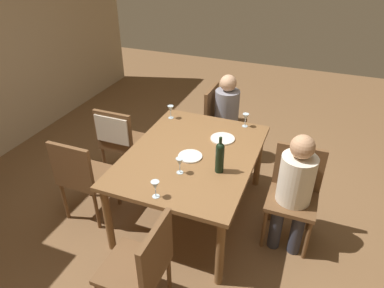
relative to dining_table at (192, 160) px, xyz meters
name	(u,v)px	position (x,y,z in m)	size (l,w,h in m)	color
ground_plane	(192,212)	(0.00, 0.00, -0.67)	(10.00, 10.00, 0.00)	brown
dining_table	(192,160)	(0.00, 0.00, 0.00)	(1.57, 1.18, 0.74)	brown
chair_right_end	(219,118)	(1.17, 0.09, -0.13)	(0.44, 0.44, 0.92)	brown
chair_near	(295,189)	(0.09, -0.97, -0.13)	(0.44, 0.44, 0.92)	brown
chair_left_end	(143,265)	(-1.17, -0.09, -0.13)	(0.44, 0.44, 0.92)	brown
chair_far_left	(82,174)	(-0.44, 0.97, -0.13)	(0.44, 0.44, 0.92)	brown
chair_far_right	(118,136)	(0.23, 0.97, -0.07)	(0.46, 0.44, 0.92)	brown
person_woman_host	(229,112)	(1.17, -0.03, -0.02)	(0.30, 0.34, 1.11)	#33333D
person_man_bearded	(295,185)	(-0.03, -0.97, -0.01)	(0.35, 0.31, 1.14)	#33333D
wine_bottle_tall_green	(220,156)	(-0.18, -0.33, 0.23)	(0.08, 0.08, 0.34)	black
wine_glass_near_left	(246,117)	(0.70, -0.34, 0.18)	(0.07, 0.07, 0.15)	silver
wine_glass_centre	(180,163)	(-0.33, -0.02, 0.18)	(0.07, 0.07, 0.15)	silver
wine_glass_near_right	(155,186)	(-0.69, 0.04, 0.18)	(0.07, 0.07, 0.15)	silver
wine_glass_far	(171,109)	(0.58, 0.48, 0.18)	(0.07, 0.07, 0.15)	silver
dinner_plate_host	(223,139)	(0.35, -0.19, 0.09)	(0.25, 0.25, 0.01)	silver
dinner_plate_guest_left	(190,156)	(-0.07, -0.01, 0.09)	(0.23, 0.23, 0.01)	silver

